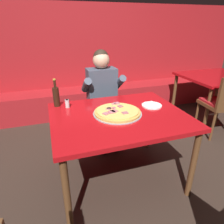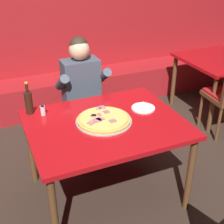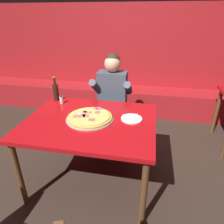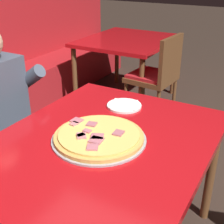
{
  "view_description": "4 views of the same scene",
  "coord_description": "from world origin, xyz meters",
  "px_view_note": "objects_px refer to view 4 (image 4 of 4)",
  "views": [
    {
      "loc": [
        -0.6,
        -1.63,
        1.57
      ],
      "look_at": [
        -0.06,
        0.02,
        0.8
      ],
      "focal_mm": 32.0,
      "sensor_mm": 36.0,
      "label": 1
    },
    {
      "loc": [
        -0.83,
        -2.07,
        2.07
      ],
      "look_at": [
        0.09,
        0.08,
        0.81
      ],
      "focal_mm": 50.0,
      "sensor_mm": 36.0,
      "label": 2
    },
    {
      "loc": [
        0.55,
        -1.67,
        1.71
      ],
      "look_at": [
        0.16,
        0.3,
        0.72
      ],
      "focal_mm": 32.0,
      "sensor_mm": 36.0,
      "label": 3
    },
    {
      "loc": [
        -1.13,
        -0.7,
        1.56
      ],
      "look_at": [
        0.13,
        0.02,
        0.86
      ],
      "focal_mm": 50.0,
      "sensor_mm": 36.0,
      "label": 4
    }
  ],
  "objects_px": {
    "diner_seated_blue_shirt": "(6,114)",
    "dining_chair_far_left": "(158,72)",
    "plate_white_paper": "(124,105)",
    "pizza": "(99,137)",
    "background_dining_table": "(128,46)",
    "main_dining_table": "(103,153)"
  },
  "relations": [
    {
      "from": "plate_white_paper",
      "to": "pizza",
      "type": "bearing_deg",
      "value": -169.9
    },
    {
      "from": "main_dining_table",
      "to": "dining_chair_far_left",
      "type": "bearing_deg",
      "value": 12.69
    },
    {
      "from": "main_dining_table",
      "to": "pizza",
      "type": "bearing_deg",
      "value": 119.61
    },
    {
      "from": "pizza",
      "to": "background_dining_table",
      "type": "relative_size",
      "value": 0.42
    },
    {
      "from": "plate_white_paper",
      "to": "diner_seated_blue_shirt",
      "type": "relative_size",
      "value": 0.16
    },
    {
      "from": "background_dining_table",
      "to": "dining_chair_far_left",
      "type": "bearing_deg",
      "value": -123.9
    },
    {
      "from": "pizza",
      "to": "plate_white_paper",
      "type": "relative_size",
      "value": 2.23
    },
    {
      "from": "plate_white_paper",
      "to": "diner_seated_blue_shirt",
      "type": "bearing_deg",
      "value": 117.15
    },
    {
      "from": "main_dining_table",
      "to": "pizza",
      "type": "height_order",
      "value": "pizza"
    },
    {
      "from": "main_dining_table",
      "to": "background_dining_table",
      "type": "bearing_deg",
      "value": 23.87
    },
    {
      "from": "plate_white_paper",
      "to": "dining_chair_far_left",
      "type": "bearing_deg",
      "value": 12.79
    },
    {
      "from": "diner_seated_blue_shirt",
      "to": "background_dining_table",
      "type": "relative_size",
      "value": 1.14
    },
    {
      "from": "background_dining_table",
      "to": "main_dining_table",
      "type": "bearing_deg",
      "value": -156.13
    },
    {
      "from": "main_dining_table",
      "to": "diner_seated_blue_shirt",
      "type": "distance_m",
      "value": 0.75
    },
    {
      "from": "pizza",
      "to": "plate_white_paper",
      "type": "distance_m",
      "value": 0.42
    },
    {
      "from": "diner_seated_blue_shirt",
      "to": "dining_chair_far_left",
      "type": "xyz_separation_m",
      "value": [
        1.67,
        -0.36,
        -0.15
      ]
    },
    {
      "from": "main_dining_table",
      "to": "diner_seated_blue_shirt",
      "type": "relative_size",
      "value": 1.0
    },
    {
      "from": "main_dining_table",
      "to": "background_dining_table",
      "type": "distance_m",
      "value": 2.29
    },
    {
      "from": "diner_seated_blue_shirt",
      "to": "dining_chair_far_left",
      "type": "relative_size",
      "value": 1.37
    },
    {
      "from": "plate_white_paper",
      "to": "background_dining_table",
      "type": "bearing_deg",
      "value": 26.36
    },
    {
      "from": "dining_chair_far_left",
      "to": "main_dining_table",
      "type": "bearing_deg",
      "value": -167.31
    },
    {
      "from": "plate_white_paper",
      "to": "dining_chair_far_left",
      "type": "height_order",
      "value": "dining_chair_far_left"
    }
  ]
}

